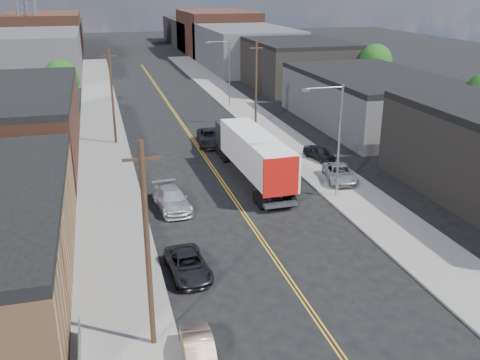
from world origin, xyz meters
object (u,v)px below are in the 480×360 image
car_right_lot_c (319,153)px  semi_truck (251,151)px  car_left_d (172,199)px  car_ahead_truck (211,137)px  car_left_b (199,354)px  car_right_lot_a (339,173)px  car_left_c (188,265)px

car_right_lot_c → semi_truck: bearing=-174.7°
car_left_d → car_ahead_truck: 17.27m
car_right_lot_c → car_ahead_truck: bearing=123.5°
car_left_b → car_right_lot_a: car_right_lot_a is taller
car_right_lot_a → car_right_lot_c: bearing=96.1°
car_right_lot_c → car_ahead_truck: 11.95m
car_left_c → car_right_lot_c: 24.00m
car_left_b → car_ahead_truck: bearing=79.1°
car_right_lot_c → car_left_d: bearing=-166.9°
car_right_lot_c → car_ahead_truck: (-8.87, 8.00, 0.03)m
car_left_c → car_right_lot_a: car_right_lot_a is taller
semi_truck → car_left_c: 17.41m
semi_truck → car_right_lot_a: (6.96, -3.26, -1.58)m
semi_truck → car_left_b: semi_truck is taller
semi_truck → car_left_b: (-9.10, -23.26, -1.77)m
semi_truck → car_right_lot_a: 7.85m
car_left_b → car_left_c: bearing=85.8°
car_left_c → car_ahead_truck: 26.93m
car_left_d → car_ahead_truck: bearing=62.3°
car_left_b → semi_truck: bearing=70.9°
car_right_lot_a → car_left_b: bearing=-115.9°
car_right_lot_a → car_ahead_truck: (-8.16, 14.00, -0.01)m
car_left_b → car_right_lot_a: (16.06, 20.00, 0.19)m
semi_truck → car_right_lot_c: size_ratio=4.30×
car_left_b → car_left_d: car_left_d is taller
car_left_b → car_right_lot_c: car_right_lot_c is taller
semi_truck → car_ahead_truck: (-1.20, 10.74, -1.59)m
car_left_b → car_right_lot_c: bearing=59.4°
car_left_b → car_left_d: 18.05m
car_ahead_truck → semi_truck: bearing=-77.1°
semi_truck → car_left_d: 9.46m
semi_truck → car_left_c: bearing=-120.1°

